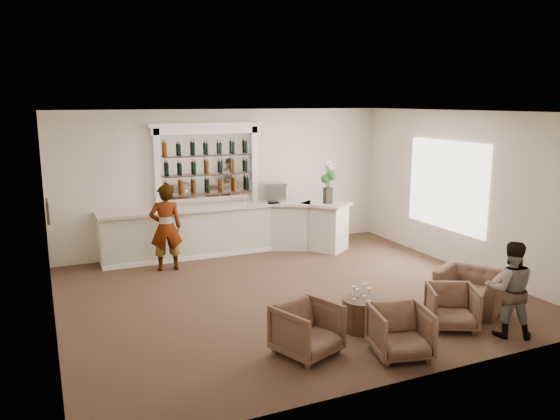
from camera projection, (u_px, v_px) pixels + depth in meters
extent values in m
plane|color=#4D3426|center=(289.00, 293.00, 10.06)|extent=(8.00, 8.00, 0.00)
cube|color=beige|center=(227.00, 180.00, 12.87)|extent=(8.00, 0.04, 3.30)
cube|color=beige|center=(47.00, 226.00, 8.14)|extent=(0.04, 7.00, 3.30)
cube|color=beige|center=(464.00, 191.00, 11.33)|extent=(0.04, 7.00, 3.30)
cube|color=white|center=(290.00, 112.00, 9.41)|extent=(8.00, 7.00, 0.04)
cube|color=white|center=(447.00, 185.00, 11.76)|extent=(0.05, 2.40, 1.90)
cube|color=black|center=(48.00, 211.00, 9.23)|extent=(0.04, 0.46, 0.38)
cube|color=beige|center=(49.00, 211.00, 9.24)|extent=(0.01, 0.38, 0.30)
cube|color=beige|center=(191.00, 233.00, 12.38)|extent=(4.00, 0.70, 1.08)
cube|color=beige|center=(191.00, 209.00, 12.25)|extent=(4.10, 0.82, 0.06)
cube|color=beige|center=(289.00, 226.00, 13.11)|extent=(1.12, 1.04, 1.08)
cube|color=beige|center=(290.00, 202.00, 12.98)|extent=(1.27, 1.19, 0.06)
cube|color=beige|center=(325.00, 227.00, 12.92)|extent=(1.08, 1.14, 1.08)
cube|color=beige|center=(326.00, 204.00, 12.79)|extent=(1.24, 1.29, 0.06)
cube|color=white|center=(196.00, 258.00, 12.18)|extent=(4.00, 0.06, 0.10)
cube|color=white|center=(207.00, 169.00, 12.60)|extent=(2.15, 0.02, 1.65)
cube|color=white|center=(158.00, 194.00, 12.18)|extent=(0.14, 0.16, 2.90)
cube|color=white|center=(254.00, 187.00, 13.10)|extent=(0.14, 0.16, 2.90)
cube|color=white|center=(206.00, 130.00, 12.37)|extent=(2.52, 0.16, 0.18)
cube|color=white|center=(206.00, 125.00, 12.34)|extent=(2.64, 0.20, 0.08)
cube|color=#36231B|center=(209.00, 194.00, 12.61)|extent=(2.05, 0.20, 0.03)
cube|color=#36231B|center=(208.00, 175.00, 12.52)|extent=(2.05, 0.20, 0.03)
cube|color=#36231B|center=(208.00, 156.00, 12.44)|extent=(2.05, 0.20, 0.03)
cylinder|color=#45311E|center=(361.00, 314.00, 8.42)|extent=(0.60, 0.60, 0.50)
imported|color=gray|center=(166.00, 228.00, 11.29)|extent=(0.70, 0.50, 1.82)
imported|color=gray|center=(510.00, 289.00, 8.12)|extent=(0.90, 0.85, 1.47)
imported|color=brown|center=(307.00, 329.00, 7.58)|extent=(1.02, 1.03, 0.74)
imported|color=brown|center=(400.00, 332.00, 7.53)|extent=(0.92, 0.94, 0.71)
imported|color=brown|center=(452.00, 307.00, 8.49)|extent=(0.97, 0.98, 0.67)
imported|color=brown|center=(471.00, 290.00, 9.23)|extent=(1.33, 1.37, 0.69)
cube|color=#BBBCC1|center=(274.00, 192.00, 12.97)|extent=(0.61, 0.56, 0.45)
cube|color=black|center=(328.00, 195.00, 12.68)|extent=(0.17, 0.17, 0.37)
cube|color=white|center=(356.00, 292.00, 8.48)|extent=(0.08, 0.08, 0.12)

